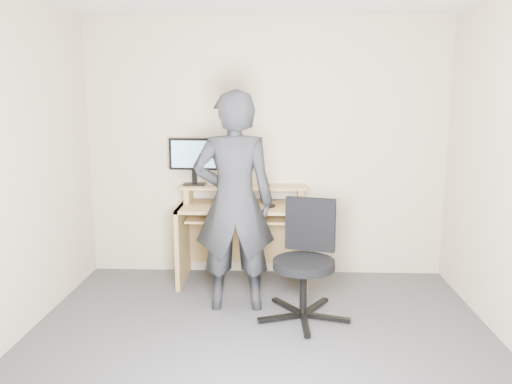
# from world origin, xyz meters

# --- Properties ---
(ground) EXTENTS (3.50, 3.50, 0.00)m
(ground) POSITION_xyz_m (0.00, 0.00, 0.00)
(ground) COLOR #4B4A4F
(ground) RESTS_ON ground
(back_wall) EXTENTS (3.50, 0.02, 2.50)m
(back_wall) POSITION_xyz_m (0.00, 1.75, 1.25)
(back_wall) COLOR beige
(back_wall) RESTS_ON ground
(desk) EXTENTS (1.20, 0.60, 0.91)m
(desk) POSITION_xyz_m (-0.20, 1.53, 0.55)
(desk) COLOR tan
(desk) RESTS_ON ground
(monitor) EXTENTS (0.48, 0.13, 0.45)m
(monitor) POSITION_xyz_m (-0.68, 1.62, 1.18)
(monitor) COLOR black
(monitor) RESTS_ON desk
(external_drive) EXTENTS (0.10, 0.14, 0.20)m
(external_drive) POSITION_xyz_m (-0.22, 1.60, 1.01)
(external_drive) COLOR black
(external_drive) RESTS_ON desk
(travel_mug) EXTENTS (0.09, 0.09, 0.19)m
(travel_mug) POSITION_xyz_m (-0.17, 1.59, 1.00)
(travel_mug) COLOR silver
(travel_mug) RESTS_ON desk
(smartphone) EXTENTS (0.08, 0.14, 0.01)m
(smartphone) POSITION_xyz_m (0.01, 1.60, 0.92)
(smartphone) COLOR black
(smartphone) RESTS_ON desk
(charger) EXTENTS (0.05, 0.05, 0.03)m
(charger) POSITION_xyz_m (-0.31, 1.50, 0.93)
(charger) COLOR black
(charger) RESTS_ON desk
(headphones) EXTENTS (0.18, 0.18, 0.06)m
(headphones) POSITION_xyz_m (-0.48, 1.68, 0.92)
(headphones) COLOR silver
(headphones) RESTS_ON desk
(keyboard) EXTENTS (0.47, 0.21, 0.03)m
(keyboard) POSITION_xyz_m (-0.23, 1.36, 0.67)
(keyboard) COLOR black
(keyboard) RESTS_ON desk
(mouse) EXTENTS (0.10, 0.07, 0.04)m
(mouse) POSITION_xyz_m (0.06, 1.35, 0.77)
(mouse) COLOR black
(mouse) RESTS_ON desk
(office_chair) EXTENTS (0.73, 0.71, 0.92)m
(office_chair) POSITION_xyz_m (0.35, 0.70, 0.50)
(office_chair) COLOR black
(office_chair) RESTS_ON ground
(person) EXTENTS (0.69, 0.48, 1.80)m
(person) POSITION_xyz_m (-0.23, 0.84, 0.90)
(person) COLOR black
(person) RESTS_ON ground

